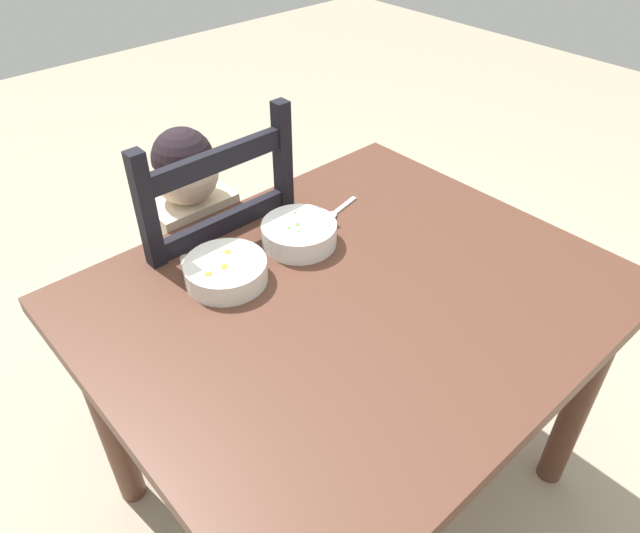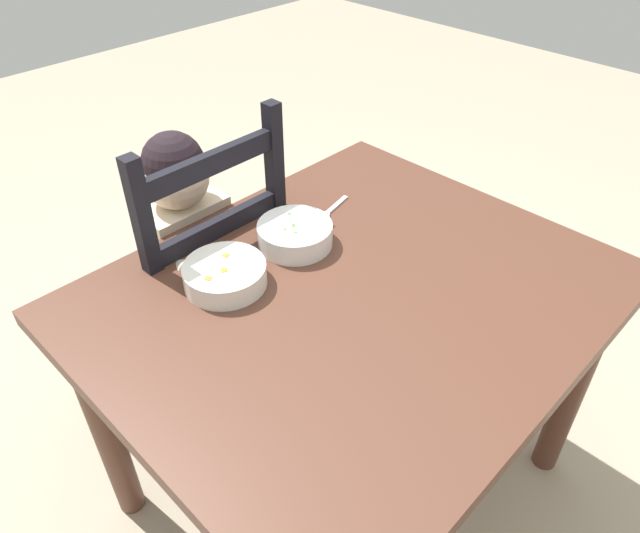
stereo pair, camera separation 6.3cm
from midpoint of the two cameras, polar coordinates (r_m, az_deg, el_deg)
ground_plane at (r=1.86m, az=1.35°, el=-20.05°), size 8.00×8.00×0.00m
dining_table at (r=1.36m, az=1.74°, el=-5.92°), size 1.11×0.93×0.75m
dining_chair at (r=1.73m, az=-12.56°, el=-2.50°), size 0.42×0.42×1.03m
child_figure at (r=1.63m, az=-13.27°, el=1.67°), size 0.32×0.31×0.96m
bowl_of_peas at (r=1.40m, az=-3.74°, el=3.15°), size 0.18×0.18×0.06m
bowl_of_carrots at (r=1.30m, az=-10.57°, el=-0.79°), size 0.18×0.18×0.05m
spoon at (r=1.52m, az=-0.45°, el=5.26°), size 0.14×0.05×0.01m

